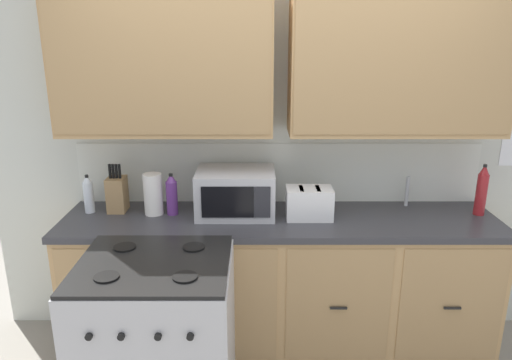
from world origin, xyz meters
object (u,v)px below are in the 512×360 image
(bottle_clear, at_px, (88,194))
(bottle_red, at_px, (481,190))
(stove_range, at_px, (158,344))
(toaster, at_px, (309,203))
(microwave, at_px, (235,192))
(paper_towel_roll, at_px, (153,194))
(knife_block, at_px, (117,194))
(bottle_violet, at_px, (171,195))

(bottle_clear, relative_size, bottle_red, 0.76)
(stove_range, height_order, toaster, toaster)
(toaster, bearing_deg, microwave, 171.14)
(paper_towel_roll, bearing_deg, knife_block, 167.27)
(knife_block, distance_m, bottle_clear, 0.17)
(knife_block, bearing_deg, microwave, -3.83)
(paper_towel_roll, relative_size, bottle_red, 0.80)
(paper_towel_roll, height_order, bottle_violet, bottle_violet)
(bottle_clear, height_order, bottle_red, bottle_red)
(bottle_red, bearing_deg, bottle_clear, 179.10)
(bottle_violet, xyz_separation_m, bottle_clear, (-0.53, 0.03, -0.01))
(knife_block, distance_m, bottle_violet, 0.36)
(stove_range, xyz_separation_m, bottle_clear, (-0.55, 0.72, 0.58))
(toaster, xyz_separation_m, bottle_violet, (-0.85, 0.06, 0.03))
(bottle_clear, bearing_deg, knife_block, 8.35)
(stove_range, bearing_deg, bottle_violet, 91.44)
(microwave, distance_m, toaster, 0.46)
(stove_range, xyz_separation_m, paper_towel_roll, (-0.13, 0.69, 0.59))
(bottle_violet, height_order, bottle_clear, bottle_violet)
(knife_block, distance_m, bottle_red, 2.27)
(bottle_red, bearing_deg, paper_towel_roll, 179.73)
(stove_range, bearing_deg, bottle_red, 19.78)
(bottle_violet, bearing_deg, bottle_red, -0.15)
(knife_block, bearing_deg, bottle_red, -1.60)
(microwave, bearing_deg, bottle_red, -0.50)
(paper_towel_roll, bearing_deg, bottle_red, -0.27)
(stove_range, xyz_separation_m, knife_block, (-0.37, 0.75, 0.57))
(microwave, height_order, toaster, microwave)
(paper_towel_roll, relative_size, bottle_clear, 1.06)
(knife_block, xyz_separation_m, bottle_violet, (0.36, -0.06, 0.01))
(bottle_violet, relative_size, bottle_red, 0.82)
(bottle_clear, distance_m, bottle_red, 2.45)
(paper_towel_roll, bearing_deg, bottle_violet, -2.20)
(stove_range, height_order, bottle_red, bottle_red)
(microwave, xyz_separation_m, bottle_red, (1.52, -0.01, 0.02))
(stove_range, distance_m, toaster, 1.18)
(toaster, height_order, bottle_clear, bottle_clear)
(paper_towel_roll, xyz_separation_m, bottle_red, (2.03, -0.01, 0.03))
(stove_range, bearing_deg, bottle_clear, 127.11)
(toaster, xyz_separation_m, bottle_red, (1.07, 0.06, 0.06))
(toaster, bearing_deg, paper_towel_roll, 176.06)
(toaster, bearing_deg, stove_range, -142.95)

